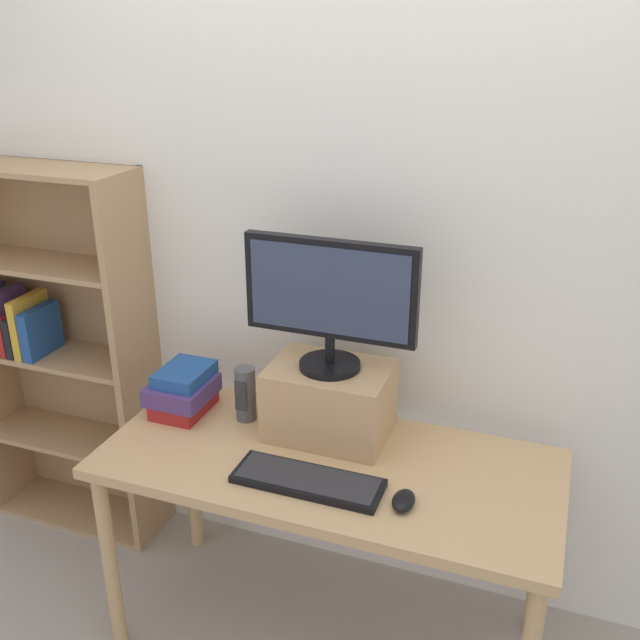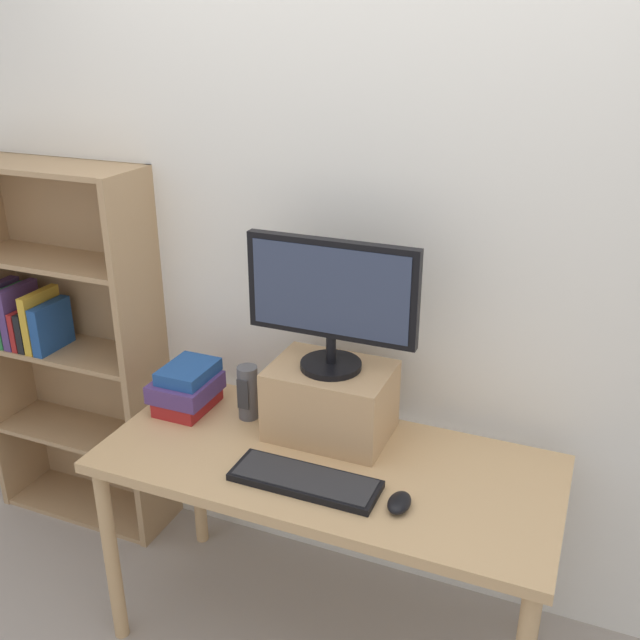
{
  "view_description": "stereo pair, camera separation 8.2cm",
  "coord_description": "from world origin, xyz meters",
  "views": [
    {
      "loc": [
        0.63,
        -1.79,
        2.02
      ],
      "look_at": [
        -0.05,
        0.06,
        1.19
      ],
      "focal_mm": 40.0,
      "sensor_mm": 36.0,
      "label": 1
    },
    {
      "loc": [
        0.71,
        -1.76,
        2.02
      ],
      "look_at": [
        -0.05,
        0.06,
        1.19
      ],
      "focal_mm": 40.0,
      "sensor_mm": 36.0,
      "label": 2
    }
  ],
  "objects": [
    {
      "name": "ground_plane",
      "position": [
        0.0,
        0.0,
        0.0
      ],
      "size": [
        12.0,
        12.0,
        0.0
      ],
      "primitive_type": "plane",
      "color": "#9E9389"
    },
    {
      "name": "desk_speaker",
      "position": [
        -0.35,
        0.14,
        0.84
      ],
      "size": [
        0.07,
        0.07,
        0.19
      ],
      "color": "#4C4C51",
      "rests_on": "desk"
    },
    {
      "name": "bookshelf_unit",
      "position": [
        -1.27,
        0.3,
        0.79
      ],
      "size": [
        0.77,
        0.28,
        1.53
      ],
      "color": "tan",
      "rests_on": "ground_plane"
    },
    {
      "name": "desk",
      "position": [
        0.0,
        0.0,
        0.66
      ],
      "size": [
        1.45,
        0.65,
        0.74
      ],
      "color": "tan",
      "rests_on": "ground_plane"
    },
    {
      "name": "computer_mouse",
      "position": [
        0.28,
        -0.15,
        0.76
      ],
      "size": [
        0.06,
        0.1,
        0.04
      ],
      "color": "black",
      "rests_on": "desk"
    },
    {
      "name": "keyboard",
      "position": [
        -0.01,
        -0.14,
        0.75
      ],
      "size": [
        0.45,
        0.15,
        0.02
      ],
      "color": "black",
      "rests_on": "desk"
    },
    {
      "name": "riser_box",
      "position": [
        -0.05,
        0.15,
        0.86
      ],
      "size": [
        0.39,
        0.28,
        0.24
      ],
      "color": "tan",
      "rests_on": "desk"
    },
    {
      "name": "computer_monitor",
      "position": [
        -0.05,
        0.15,
        1.22
      ],
      "size": [
        0.56,
        0.2,
        0.43
      ],
      "color": "black",
      "rests_on": "riser_box"
    },
    {
      "name": "book_stack",
      "position": [
        -0.58,
        0.11,
        0.82
      ],
      "size": [
        0.2,
        0.23,
        0.16
      ],
      "color": "maroon",
      "rests_on": "desk"
    },
    {
      "name": "back_wall",
      "position": [
        0.0,
        0.45,
        1.3
      ],
      "size": [
        7.0,
        0.08,
        2.6
      ],
      "color": "silver",
      "rests_on": "ground_plane"
    }
  ]
}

